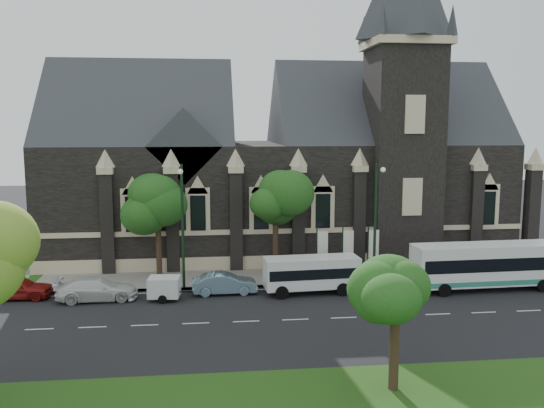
{
  "coord_description": "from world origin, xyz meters",
  "views": [
    {
      "loc": [
        -2.06,
        -33.03,
        11.84
      ],
      "look_at": [
        2.23,
        6.0,
        6.26
      ],
      "focal_mm": 37.79,
      "sensor_mm": 36.0,
      "label": 1
    }
  ],
  "objects": [
    {
      "name": "tree_walk_left",
      "position": [
        -5.8,
        10.7,
        5.73
      ],
      "size": [
        3.91,
        3.91,
        7.64
      ],
      "color": "black",
      "rests_on": "ground"
    },
    {
      "name": "box_trailer",
      "position": [
        -5.19,
        4.81,
        0.9
      ],
      "size": [
        3.03,
        1.79,
        1.58
      ],
      "rotation": [
        0.0,
        0.0,
        -0.1
      ],
      "color": "silver",
      "rests_on": "ground"
    },
    {
      "name": "banner_flag_center",
      "position": [
        8.29,
        9.0,
        2.38
      ],
      "size": [
        0.9,
        0.1,
        4.0
      ],
      "color": "black",
      "rests_on": "ground"
    },
    {
      "name": "museum",
      "position": [
        5.12,
        18.78,
        8.17
      ],
      "size": [
        40.0,
        17.7,
        29.9
      ],
      "color": "black",
      "rests_on": "ground"
    },
    {
      "name": "shuttle_bus",
      "position": [
        4.97,
        5.35,
        1.48
      ],
      "size": [
        6.73,
        2.73,
        2.55
      ],
      "rotation": [
        0.0,
        0.0,
        0.06
      ],
      "color": "silver",
      "rests_on": "ground"
    },
    {
      "name": "tree_walk_right",
      "position": [
        3.21,
        10.71,
        5.82
      ],
      "size": [
        4.08,
        4.08,
        7.8
      ],
      "color": "black",
      "rests_on": "ground"
    },
    {
      "name": "banner_flag_right",
      "position": [
        10.29,
        9.0,
        2.38
      ],
      "size": [
        0.9,
        0.1,
        4.0
      ],
      "color": "black",
      "rests_on": "ground"
    },
    {
      "name": "street_lamp_mid",
      "position": [
        -4.0,
        7.09,
        5.11
      ],
      "size": [
        0.36,
        1.88,
        9.0
      ],
      "color": "black",
      "rests_on": "ground"
    },
    {
      "name": "ground",
      "position": [
        0.0,
        0.0,
        0.0
      ],
      "size": [
        160.0,
        160.0,
        0.0
      ],
      "primitive_type": "plane",
      "color": "black",
      "rests_on": "ground"
    },
    {
      "name": "sidewalk",
      "position": [
        0.0,
        9.5,
        0.07
      ],
      "size": [
        80.0,
        5.0,
        0.15
      ],
      "primitive_type": "cube",
      "color": "gray",
      "rests_on": "ground"
    },
    {
      "name": "tree_park_east",
      "position": [
        6.18,
        -9.32,
        4.62
      ],
      "size": [
        3.4,
        3.4,
        6.28
      ],
      "color": "black",
      "rests_on": "ground"
    },
    {
      "name": "street_lamp_near",
      "position": [
        10.0,
        7.09,
        5.11
      ],
      "size": [
        0.36,
        1.88,
        9.0
      ],
      "color": "black",
      "rests_on": "ground"
    },
    {
      "name": "car_far_white",
      "position": [
        -9.69,
        5.3,
        0.77
      ],
      "size": [
        5.43,
        2.42,
        1.55
      ],
      "primitive_type": "imported",
      "rotation": [
        0.0,
        0.0,
        1.62
      ],
      "color": "silver",
      "rests_on": "ground"
    },
    {
      "name": "tour_coach",
      "position": [
        17.84,
        4.85,
        1.8
      ],
      "size": [
        11.4,
        2.96,
        3.3
      ],
      "rotation": [
        0.0,
        0.0,
        0.03
      ],
      "color": "white",
      "rests_on": "ground"
    },
    {
      "name": "banner_flag_left",
      "position": [
        6.29,
        9.0,
        2.38
      ],
      "size": [
        0.9,
        0.1,
        4.0
      ],
      "color": "black",
      "rests_on": "ground"
    },
    {
      "name": "sedan",
      "position": [
        -1.11,
        5.81,
        0.74
      ],
      "size": [
        4.56,
        1.72,
        1.49
      ],
      "primitive_type": "imported",
      "rotation": [
        0.0,
        0.0,
        1.6
      ],
      "color": "#7899AE",
      "rests_on": "ground"
    },
    {
      "name": "car_far_red",
      "position": [
        -15.17,
        6.19,
        0.79
      ],
      "size": [
        4.69,
        2.01,
        1.58
      ],
      "primitive_type": "imported",
      "rotation": [
        0.0,
        0.0,
        1.54
      ],
      "color": "maroon",
      "rests_on": "ground"
    }
  ]
}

